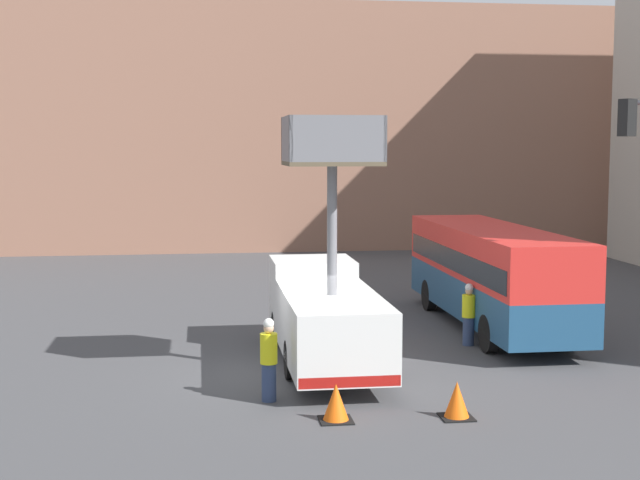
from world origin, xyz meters
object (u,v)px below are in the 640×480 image
Objects in this scene: city_bus at (491,269)px; road_worker_directing at (469,315)px; road_worker_near_truck at (269,360)px; utility_truck at (325,310)px; traffic_cone_mid_road at (457,401)px; traffic_cone_near_truck at (336,403)px.

road_worker_directing is (-1.38, -2.21, -0.95)m from city_bus.
road_worker_near_truck is at bearing 114.19° from city_bus.
utility_truck reaches higher than road_worker_near_truck.
city_bus is 9.50m from traffic_cone_mid_road.
utility_truck reaches higher than traffic_cone_near_truck.
road_worker_near_truck is at bearing 127.85° from traffic_cone_near_truck.
city_bus is at bearing 157.48° from road_worker_near_truck.
traffic_cone_near_truck is 2.50m from traffic_cone_mid_road.
traffic_cone_mid_road is at bearing -3.38° from traffic_cone_near_truck.
utility_truck is 4.01× the size of road_worker_near_truck.
city_bus reaches higher than traffic_cone_near_truck.
city_bus is at bearing 34.16° from utility_truck.
city_bus is 13.11× the size of traffic_cone_near_truck.
utility_truck is at bearing 1.11° from road_worker_directing.
traffic_cone_mid_road is (-3.62, -8.66, -1.45)m from city_bus.
road_worker_near_truck is at bearing 18.38° from road_worker_directing.
road_worker_directing is 6.85m from traffic_cone_mid_road.
city_bus is 10.13m from road_worker_near_truck.
road_worker_near_truck is 2.38× the size of traffic_cone_near_truck.
road_worker_directing is at bearing 152.48° from road_worker_near_truck.
traffic_cone_mid_road is (2.06, -4.80, -1.07)m from utility_truck.
road_worker_near_truck reaches higher than traffic_cone_near_truck.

